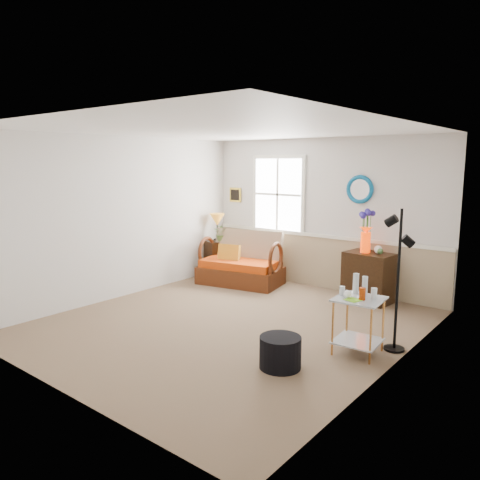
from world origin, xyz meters
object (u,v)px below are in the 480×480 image
Objects in this scene: side_table at (358,326)px; floor_lamp at (398,281)px; loveseat at (240,258)px; cabinet at (368,277)px; ottoman at (280,352)px; lamp_stand at (217,258)px.

floor_lamp is at bearing 50.32° from side_table.
side_table is at bearing -39.98° from loveseat.
ottoman is at bearing -77.70° from cabinet.
floor_lamp is at bearing -50.83° from cabinet.
side_table is 0.39× the size of floor_lamp.
side_table is (0.76, -2.04, -0.06)m from cabinet.
side_table is at bearing -62.69° from cabinet.
loveseat is 3.22× the size of ottoman.
floor_lamp reaches higher than side_table.
loveseat is 3.57m from ottoman.
cabinet is at bearing 95.48° from ottoman.
floor_lamp is at bearing -32.52° from loveseat.
ottoman is (0.28, -2.92, -0.22)m from cabinet.
ottoman is (-0.78, -1.24, -0.66)m from floor_lamp.
lamp_stand is at bearing 155.29° from floor_lamp.
floor_lamp is 1.61m from ottoman.
cabinet is at bearing 3.33° from lamp_stand.
cabinet is 2.94m from ottoman.
cabinet is at bearing 110.49° from side_table.
loveseat is 0.84m from lamp_stand.
ottoman is (3.33, -2.74, -0.17)m from lamp_stand.
floor_lamp is (0.30, 0.36, 0.51)m from side_table.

